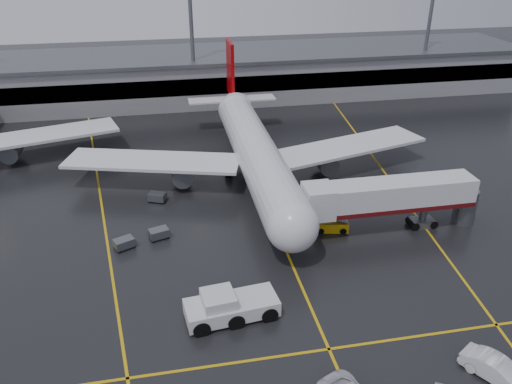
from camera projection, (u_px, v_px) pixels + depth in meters
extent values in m
plane|color=black|center=(270.00, 213.00, 59.16)|extent=(220.00, 220.00, 0.00)
cube|color=gold|center=(270.00, 213.00, 59.16)|extent=(0.25, 90.00, 0.02)
cube|color=gold|center=(329.00, 349.00, 39.97)|extent=(60.00, 0.25, 0.02)
cube|color=gold|center=(99.00, 190.00, 64.52)|extent=(9.99, 69.35, 0.02)
cube|color=gold|center=(380.00, 166.00, 70.91)|extent=(7.57, 69.64, 0.02)
cube|color=gray|center=(218.00, 76.00, 99.19)|extent=(120.00, 18.00, 8.00)
cube|color=black|center=(224.00, 85.00, 91.29)|extent=(120.00, 0.40, 3.00)
cube|color=#595B60|center=(217.00, 54.00, 97.22)|extent=(122.00, 19.00, 0.60)
cylinder|color=#595B60|center=(192.00, 38.00, 89.22)|extent=(0.70, 0.70, 25.00)
cylinder|color=#595B60|center=(428.00, 29.00, 96.79)|extent=(0.70, 0.70, 25.00)
cylinder|color=silver|center=(257.00, 154.00, 64.21)|extent=(5.20, 36.00, 5.20)
sphere|color=silver|center=(292.00, 226.00, 48.51)|extent=(5.20, 5.20, 5.20)
cone|color=silver|center=(232.00, 100.00, 82.25)|extent=(4.94, 8.00, 4.94)
cube|color=#970104|center=(230.00, 69.00, 80.88)|extent=(0.50, 5.50, 8.50)
cube|color=silver|center=(232.00, 99.00, 82.16)|extent=(14.00, 3.00, 0.25)
cube|color=silver|center=(153.00, 161.00, 64.14)|extent=(22.80, 11.83, 0.40)
cube|color=silver|center=(348.00, 146.00, 68.51)|extent=(22.80, 11.83, 0.40)
cylinder|color=#595B60|center=(182.00, 172.00, 64.50)|extent=(2.60, 4.50, 2.60)
cylinder|color=#595B60|center=(325.00, 161.00, 67.69)|extent=(2.60, 4.50, 2.60)
cylinder|color=#595B60|center=(284.00, 238.00, 52.60)|extent=(0.56, 0.56, 2.00)
cylinder|color=#595B60|center=(229.00, 169.00, 67.76)|extent=(0.56, 0.56, 2.00)
cylinder|color=#595B60|center=(275.00, 165.00, 68.84)|extent=(0.56, 0.56, 2.00)
cylinder|color=black|center=(284.00, 242.00, 52.85)|extent=(0.40, 1.10, 1.10)
cylinder|color=black|center=(229.00, 172.00, 67.96)|extent=(1.00, 1.40, 1.40)
cylinder|color=black|center=(275.00, 168.00, 69.04)|extent=(1.00, 1.40, 1.40)
cube|color=silver|center=(37.00, 136.00, 71.91)|extent=(22.80, 11.83, 0.40)
cylinder|color=#595B60|center=(11.00, 150.00, 71.09)|extent=(2.60, 4.50, 2.60)
cube|color=silver|center=(392.00, 194.00, 53.93)|extent=(18.00, 3.20, 3.00)
cube|color=#500B0E|center=(391.00, 205.00, 54.52)|extent=(18.00, 3.30, 0.50)
cube|color=silver|center=(318.00, 201.00, 52.55)|extent=(3.00, 3.40, 3.30)
cylinder|color=#595B60|center=(423.00, 214.00, 55.93)|extent=(0.80, 0.80, 3.00)
cube|color=#595B60|center=(422.00, 222.00, 56.41)|extent=(2.60, 1.60, 0.90)
cylinder|color=#595B60|center=(465.00, 206.00, 56.54)|extent=(2.40, 2.40, 4.00)
cylinder|color=black|center=(412.00, 223.00, 56.23)|extent=(0.90, 1.80, 0.90)
cylinder|color=black|center=(431.00, 222.00, 56.60)|extent=(0.90, 1.80, 0.90)
cube|color=silver|center=(232.00, 307.00, 42.89)|extent=(8.11, 3.98, 1.34)
cube|color=silver|center=(218.00, 299.00, 42.08)|extent=(2.96, 2.96, 1.12)
cube|color=black|center=(218.00, 299.00, 42.08)|extent=(2.67, 2.67, 1.00)
cylinder|color=black|center=(198.00, 318.00, 42.30)|extent=(1.82, 3.49, 1.45)
cylinder|color=black|center=(232.00, 311.00, 43.07)|extent=(1.82, 3.49, 1.45)
cylinder|color=black|center=(264.00, 304.00, 43.83)|extent=(1.82, 3.49, 1.45)
cube|color=gold|center=(331.00, 226.00, 55.58)|extent=(3.85, 2.18, 1.11)
cube|color=#595B60|center=(332.00, 217.00, 55.09)|extent=(3.61, 1.56, 1.27)
cylinder|color=black|center=(320.00, 228.00, 55.70)|extent=(1.02, 1.82, 0.71)
cylinder|color=black|center=(342.00, 228.00, 55.69)|extent=(1.02, 1.82, 0.71)
imported|color=white|center=(498.00, 370.00, 36.93)|extent=(4.35, 5.46, 1.74)
cube|color=#595B60|center=(159.00, 233.00, 54.08)|extent=(2.30, 1.84, 0.90)
cylinder|color=black|center=(153.00, 241.00, 53.57)|extent=(0.40, 0.20, 0.40)
cylinder|color=black|center=(168.00, 237.00, 54.25)|extent=(0.40, 0.20, 0.40)
cylinder|color=black|center=(151.00, 236.00, 54.35)|extent=(0.40, 0.20, 0.40)
cylinder|color=black|center=(165.00, 233.00, 55.03)|extent=(0.40, 0.20, 0.40)
cube|color=#595B60|center=(124.00, 243.00, 52.38)|extent=(2.36, 2.01, 0.90)
cylinder|color=black|center=(119.00, 251.00, 51.82)|extent=(0.40, 0.20, 0.40)
cylinder|color=black|center=(134.00, 246.00, 52.64)|extent=(0.40, 0.20, 0.40)
cylinder|color=black|center=(115.00, 247.00, 52.54)|extent=(0.40, 0.20, 0.40)
cylinder|color=black|center=(130.00, 242.00, 53.37)|extent=(0.40, 0.20, 0.40)
cube|color=#595B60|center=(157.00, 197.00, 61.43)|extent=(2.35, 1.97, 0.90)
cylinder|color=black|center=(150.00, 201.00, 61.36)|extent=(0.40, 0.20, 0.40)
cylinder|color=black|center=(162.00, 203.00, 61.07)|extent=(0.40, 0.20, 0.40)
cylinder|color=black|center=(153.00, 198.00, 62.23)|extent=(0.40, 0.20, 0.40)
cylinder|color=black|center=(165.00, 199.00, 61.94)|extent=(0.40, 0.20, 0.40)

